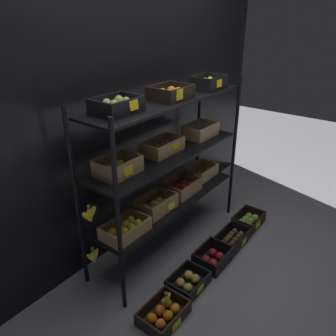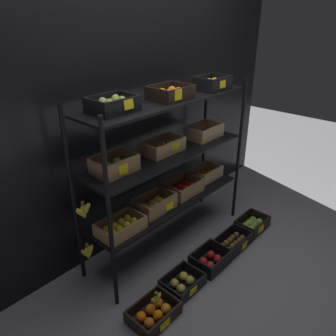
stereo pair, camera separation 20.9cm
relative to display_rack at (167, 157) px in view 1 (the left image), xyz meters
The scene contains 9 objects.
ground_plane 0.88m from the display_rack, ahead, with size 10.00×10.00×0.00m, color gray.
storefront_wall 0.48m from the display_rack, 87.49° to the left, with size 4.01×0.12×2.27m, color black.
display_rack is the anchor object (origin of this frame).
crate_ground_orange 1.20m from the display_rack, 143.55° to the right, with size 0.35×0.26×0.10m.
crate_ground_apple_gold 1.02m from the display_rack, 124.83° to the right, with size 0.32×0.25×0.10m.
crate_ground_apple_red 0.97m from the display_rack, 86.68° to the right, with size 0.32×0.25×0.13m.
crate_ground_kiwi 1.04m from the display_rack, 53.30° to the right, with size 0.38×0.23×0.12m.
crate_ground_apple_green 1.22m from the display_rack, 32.90° to the right, with size 0.33×0.24×0.11m.
banana_bunch_loose 1.11m from the display_rack, 142.50° to the right, with size 0.12×0.04×0.12m.
Camera 1 is at (-2.01, -1.55, 1.99)m, focal length 35.18 mm.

